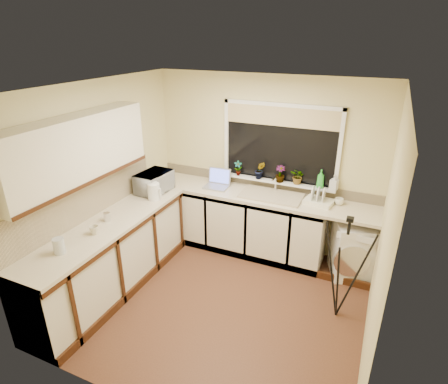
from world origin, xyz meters
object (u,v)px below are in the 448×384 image
(dish_rack, at_px, (319,202))
(soap_bottle_clear, at_px, (334,182))
(washing_machine, at_px, (354,249))
(microwave, at_px, (154,182))
(tripod, at_px, (343,269))
(plant_d, at_px, (298,176))
(plant_c, at_px, (280,174))
(cup_back, at_px, (339,202))
(plant_a, at_px, (238,168))
(cup_left, at_px, (94,230))
(steel_jar, at_px, (107,217))
(plant_b, at_px, (260,170))
(kettle, at_px, (154,192))
(soap_bottle_green, at_px, (321,179))
(laptop, at_px, (218,182))
(glass_jug, at_px, (59,246))

(dish_rack, bearing_deg, soap_bottle_clear, 61.54)
(washing_machine, bearing_deg, microwave, 170.65)
(washing_machine, height_order, tripod, tripod)
(washing_machine, relative_size, plant_d, 3.45)
(plant_c, relative_size, plant_d, 1.06)
(cup_back, bearing_deg, plant_a, 176.46)
(soap_bottle_clear, height_order, cup_left, soap_bottle_clear)
(steel_jar, xyz_separation_m, cup_back, (2.41, 1.56, -0.01))
(plant_b, bearing_deg, plant_c, -0.08)
(soap_bottle_clear, bearing_deg, kettle, -156.75)
(plant_c, xyz_separation_m, plant_d, (0.24, 0.02, -0.01))
(steel_jar, xyz_separation_m, plant_a, (0.97, 1.65, 0.20))
(kettle, height_order, tripod, tripod)
(washing_machine, distance_m, soap_bottle_clear, 0.89)
(plant_b, distance_m, soap_bottle_green, 0.83)
(washing_machine, height_order, plant_b, plant_b)
(tripod, distance_m, cup_back, 1.07)
(kettle, relative_size, soap_bottle_clear, 1.03)
(laptop, distance_m, cup_back, 1.68)
(laptop, height_order, kettle, laptop)
(glass_jug, distance_m, soap_bottle_clear, 3.31)
(tripod, distance_m, plant_d, 1.46)
(soap_bottle_green, relative_size, soap_bottle_clear, 1.19)
(washing_machine, height_order, soap_bottle_clear, soap_bottle_clear)
(plant_c, distance_m, cup_left, 2.47)
(kettle, height_order, plant_a, plant_a)
(plant_d, relative_size, cup_back, 1.95)
(kettle, bearing_deg, plant_c, 32.27)
(glass_jug, distance_m, soap_bottle_green, 3.19)
(kettle, relative_size, soap_bottle_green, 0.86)
(laptop, height_order, glass_jug, laptop)
(washing_machine, xyz_separation_m, glass_jug, (-2.65, -2.18, 0.61))
(glass_jug, bearing_deg, dish_rack, 46.18)
(cup_back, bearing_deg, soap_bottle_green, 160.17)
(microwave, distance_m, soap_bottle_clear, 2.40)
(plant_d, bearing_deg, steel_jar, -137.64)
(washing_machine, distance_m, cup_left, 3.19)
(tripod, relative_size, glass_jug, 7.53)
(dish_rack, xyz_separation_m, plant_a, (-1.19, 0.16, 0.23))
(dish_rack, xyz_separation_m, soap_bottle_clear, (0.14, 0.18, 0.23))
(washing_machine, distance_m, kettle, 2.70)
(microwave, distance_m, soap_bottle_green, 2.23)
(washing_machine, distance_m, tripod, 0.92)
(glass_jug, height_order, soap_bottle_green, soap_bottle_green)
(plant_c, bearing_deg, soap_bottle_clear, 1.37)
(tripod, bearing_deg, cup_back, 79.59)
(kettle, relative_size, glass_jug, 1.31)
(soap_bottle_clear, bearing_deg, cup_back, -45.58)
(dish_rack, relative_size, microwave, 0.69)
(soap_bottle_green, xyz_separation_m, cup_left, (-2.05, -1.96, -0.23))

